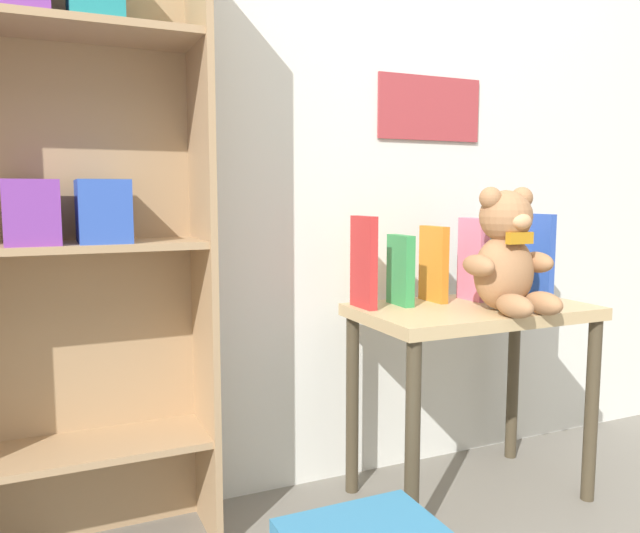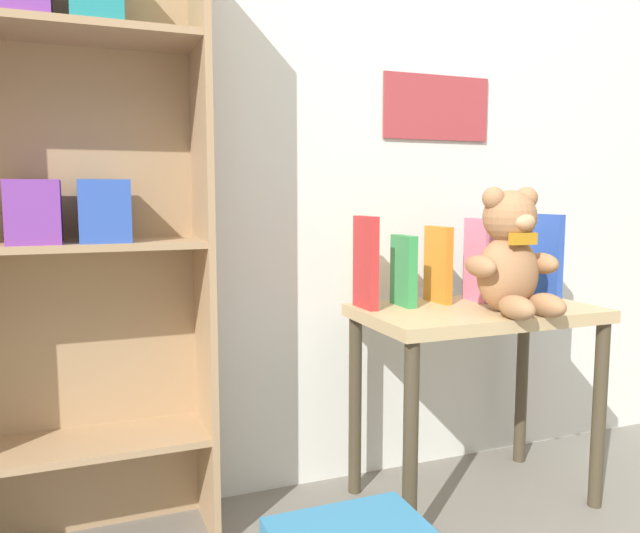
{
  "view_description": "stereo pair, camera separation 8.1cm",
  "coord_description": "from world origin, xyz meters",
  "px_view_note": "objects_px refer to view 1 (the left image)",
  "views": [
    {
      "loc": [
        -0.85,
        -0.28,
        0.93
      ],
      "look_at": [
        -0.16,
        1.26,
        0.73
      ],
      "focal_mm": 35.0,
      "sensor_mm": 36.0,
      "label": 1
    },
    {
      "loc": [
        -0.78,
        -0.31,
        0.93
      ],
      "look_at": [
        -0.16,
        1.26,
        0.73
      ],
      "focal_mm": 35.0,
      "sensor_mm": 36.0,
      "label": 2
    }
  ],
  "objects_px": {
    "teddy_bear": "(507,255)",
    "book_standing_pink": "(473,259)",
    "bookshelf_side": "(67,203)",
    "book_standing_green": "(400,270)",
    "book_standing_orange": "(434,264)",
    "display_table": "(472,337)",
    "book_standing_blue": "(536,254)",
    "book_standing_red": "(362,262)",
    "book_standing_teal": "(504,265)"
  },
  "relations": [
    {
      "from": "book_standing_blue",
      "to": "book_standing_orange",
      "type": "bearing_deg",
      "value": 174.2
    },
    {
      "from": "display_table",
      "to": "book_standing_red",
      "type": "distance_m",
      "value": 0.41
    },
    {
      "from": "bookshelf_side",
      "to": "book_standing_orange",
      "type": "bearing_deg",
      "value": -3.03
    },
    {
      "from": "book_standing_pink",
      "to": "display_table",
      "type": "bearing_deg",
      "value": -128.75
    },
    {
      "from": "book_standing_red",
      "to": "book_standing_green",
      "type": "bearing_deg",
      "value": -2.8
    },
    {
      "from": "book_standing_green",
      "to": "book_standing_red",
      "type": "bearing_deg",
      "value": 179.03
    },
    {
      "from": "teddy_bear",
      "to": "book_standing_green",
      "type": "height_order",
      "value": "teddy_bear"
    },
    {
      "from": "display_table",
      "to": "book_standing_orange",
      "type": "bearing_deg",
      "value": 119.03
    },
    {
      "from": "display_table",
      "to": "book_standing_pink",
      "type": "distance_m",
      "value": 0.25
    },
    {
      "from": "book_standing_blue",
      "to": "book_standing_pink",
      "type": "bearing_deg",
      "value": 178.66
    },
    {
      "from": "bookshelf_side",
      "to": "teddy_bear",
      "type": "height_order",
      "value": "bookshelf_side"
    },
    {
      "from": "bookshelf_side",
      "to": "book_standing_teal",
      "type": "relative_size",
      "value": 7.68
    },
    {
      "from": "display_table",
      "to": "book_standing_blue",
      "type": "distance_m",
      "value": 0.4
    },
    {
      "from": "bookshelf_side",
      "to": "book_standing_blue",
      "type": "bearing_deg",
      "value": -3.38
    },
    {
      "from": "book_standing_blue",
      "to": "book_standing_red",
      "type": "bearing_deg",
      "value": 176.84
    },
    {
      "from": "book_standing_orange",
      "to": "book_standing_blue",
      "type": "relative_size",
      "value": 0.87
    },
    {
      "from": "display_table",
      "to": "teddy_bear",
      "type": "xyz_separation_m",
      "value": [
        0.04,
        -0.1,
        0.26
      ]
    },
    {
      "from": "bookshelf_side",
      "to": "book_standing_red",
      "type": "relative_size",
      "value": 5.96
    },
    {
      "from": "display_table",
      "to": "book_standing_green",
      "type": "relative_size",
      "value": 3.3
    },
    {
      "from": "book_standing_red",
      "to": "book_standing_blue",
      "type": "distance_m",
      "value": 0.64
    },
    {
      "from": "teddy_bear",
      "to": "book_standing_pink",
      "type": "relative_size",
      "value": 1.37
    },
    {
      "from": "book_standing_orange",
      "to": "book_standing_blue",
      "type": "bearing_deg",
      "value": -5.41
    },
    {
      "from": "book_standing_pink",
      "to": "book_standing_orange",
      "type": "bearing_deg",
      "value": 164.97
    },
    {
      "from": "book_standing_red",
      "to": "book_standing_orange",
      "type": "relative_size",
      "value": 1.15
    },
    {
      "from": "book_standing_green",
      "to": "book_standing_blue",
      "type": "distance_m",
      "value": 0.51
    },
    {
      "from": "bookshelf_side",
      "to": "book_standing_teal",
      "type": "height_order",
      "value": "bookshelf_side"
    },
    {
      "from": "display_table",
      "to": "book_standing_orange",
      "type": "distance_m",
      "value": 0.25
    },
    {
      "from": "book_standing_green",
      "to": "teddy_bear",
      "type": "bearing_deg",
      "value": -41.28
    },
    {
      "from": "book_standing_red",
      "to": "book_standing_orange",
      "type": "distance_m",
      "value": 0.26
    },
    {
      "from": "book_standing_blue",
      "to": "bookshelf_side",
      "type": "bearing_deg",
      "value": 175.14
    },
    {
      "from": "book_standing_pink",
      "to": "bookshelf_side",
      "type": "bearing_deg",
      "value": 173.87
    },
    {
      "from": "bookshelf_side",
      "to": "book_standing_blue",
      "type": "distance_m",
      "value": 1.44
    },
    {
      "from": "book_standing_red",
      "to": "book_standing_green",
      "type": "xyz_separation_m",
      "value": [
        0.13,
        -0.0,
        -0.03
      ]
    },
    {
      "from": "teddy_bear",
      "to": "book_standing_pink",
      "type": "bearing_deg",
      "value": 81.66
    },
    {
      "from": "display_table",
      "to": "book_standing_teal",
      "type": "relative_size",
      "value": 3.34
    },
    {
      "from": "bookshelf_side",
      "to": "book_standing_green",
      "type": "xyz_separation_m",
      "value": [
        0.92,
        -0.07,
        -0.2
      ]
    },
    {
      "from": "book_standing_pink",
      "to": "book_standing_red",
      "type": "bearing_deg",
      "value": 175.12
    },
    {
      "from": "book_standing_red",
      "to": "book_standing_orange",
      "type": "bearing_deg",
      "value": 1.06
    },
    {
      "from": "teddy_bear",
      "to": "book_standing_green",
      "type": "distance_m",
      "value": 0.31
    },
    {
      "from": "book_standing_orange",
      "to": "book_standing_pink",
      "type": "xyz_separation_m",
      "value": [
        0.13,
        -0.03,
        0.01
      ]
    },
    {
      "from": "bookshelf_side",
      "to": "book_standing_green",
      "type": "height_order",
      "value": "bookshelf_side"
    },
    {
      "from": "book_standing_red",
      "to": "book_standing_blue",
      "type": "relative_size",
      "value": 1.0
    },
    {
      "from": "book_standing_green",
      "to": "book_standing_blue",
      "type": "height_order",
      "value": "book_standing_blue"
    },
    {
      "from": "book_standing_orange",
      "to": "book_standing_blue",
      "type": "xyz_separation_m",
      "value": [
        0.38,
        -0.03,
        0.02
      ]
    },
    {
      "from": "teddy_bear",
      "to": "book_standing_teal",
      "type": "height_order",
      "value": "teddy_bear"
    },
    {
      "from": "display_table",
      "to": "book_standing_pink",
      "type": "height_order",
      "value": "book_standing_pink"
    },
    {
      "from": "book_standing_red",
      "to": "book_standing_blue",
      "type": "bearing_deg",
      "value": -2.91
    },
    {
      "from": "display_table",
      "to": "teddy_bear",
      "type": "distance_m",
      "value": 0.28
    },
    {
      "from": "bookshelf_side",
      "to": "book_standing_green",
      "type": "bearing_deg",
      "value": -4.3
    },
    {
      "from": "teddy_bear",
      "to": "book_standing_orange",
      "type": "height_order",
      "value": "teddy_bear"
    }
  ]
}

